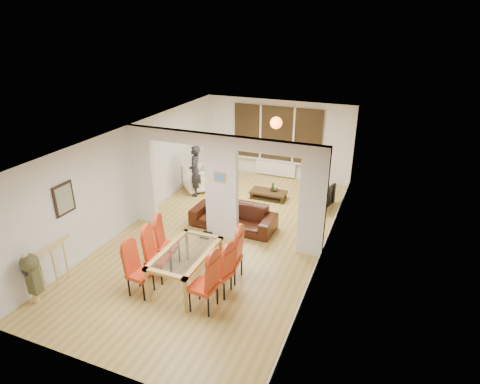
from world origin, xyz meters
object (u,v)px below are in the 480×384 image
Objects in this scene: dining_chair_rb at (219,271)px; coffee_table at (268,195)px; dining_chair_la at (140,271)px; armchair at (198,179)px; dining_table at (186,268)px; dining_chair_lb at (157,256)px; sofa at (233,216)px; bottle at (273,186)px; dining_chair_lc at (168,244)px; dining_chair_rc at (230,255)px; person at (195,171)px; television at (323,198)px; bowl at (274,190)px; dining_chair_ra at (203,283)px.

dining_chair_rb is 0.98× the size of coffee_table.
dining_chair_la is at bearing -99.76° from coffee_table.
dining_chair_rb is at bearing -12.54° from armchair.
dining_chair_la is at bearing -138.50° from dining_table.
dining_chair_lb reaches higher than dining_chair_rb.
bottle is at bearing 81.61° from sofa.
coffee_table is (0.94, 4.17, -0.41)m from dining_chair_lc.
dining_chair_lc is 0.99× the size of coffee_table.
dining_chair_rc reaches higher than bottle.
person reaches higher than sofa.
dining_chair_lc reaches higher than armchair.
dining_chair_rc is 4.29m from television.
dining_chair_rc is (1.37, 0.55, 0.03)m from dining_chair_lb.
bottle is at bearing 90.06° from person.
dining_chair_la is at bearing -101.60° from dining_chair_lb.
dining_table is at bearing -1.78° from dining_chair_lb.
television is at bearing 70.48° from dining_chair_rc.
dining_chair_rb is 2.73m from sofa.
person is at bearing 112.99° from television.
television is at bearing 68.18° from dining_table.
bowl is at bearing 52.85° from armchair.
television is 4.24× the size of bottle.
dining_chair_la is at bearing -100.58° from bottle.
person is 6.22× the size of bottle.
dining_table is 1.53× the size of television.
dining_chair_ra reaches higher than dining_chair_rb.
coffee_table is at bearing 88.07° from person.
armchair is at bearing 123.39° from dining_chair_ra.
dining_chair_la is 5.22m from armchair.
person is 1.47× the size of television.
television is 1.00× the size of coffee_table.
person reaches higher than dining_chair_lc.
dining_chair_la reaches higher than dining_table.
sofa is 2.44m from person.
armchair is at bearing 178.11° from person.
dining_chair_lc is at bearing 146.65° from dining_table.
coffee_table is 0.29m from bottle.
dining_chair_la is 0.92× the size of dining_chair_rc.
bowl is at bearing 71.84° from dining_chair_lb.
dining_chair_la reaches higher than armchair.
sofa is at bearing -97.79° from coffee_table.
dining_chair_rc is (-0.01, 0.52, 0.05)m from dining_chair_rb.
coffee_table is at bearing 73.18° from dining_chair_lb.
coffee_table is at bearing 109.72° from dining_chair_rb.
dining_table is 0.75× the size of sofa.
dining_chair_lb is 1.02× the size of dining_chair_lc.
person is 2.32m from coffee_table.
dining_chair_ra is (0.66, -0.54, 0.19)m from dining_table.
bottle is (0.38, 2.17, 0.05)m from sofa.
person is (-1.88, 1.50, 0.46)m from sofa.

